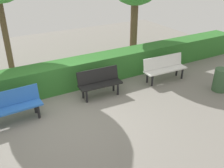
# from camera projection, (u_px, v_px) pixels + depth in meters

# --- Properties ---
(ground_plane) EXTENTS (17.85, 17.85, 0.00)m
(ground_plane) POSITION_uv_depth(u_px,v_px,m) (72.00, 118.00, 6.91)
(ground_plane) COLOR gray
(bench_white) EXTENTS (1.62, 0.53, 0.86)m
(bench_white) POSITION_uv_depth(u_px,v_px,m) (164.00, 67.00, 8.86)
(bench_white) COLOR white
(bench_white) RESTS_ON ground_plane
(bench_black) EXTENTS (1.38, 0.53, 0.86)m
(bench_black) POSITION_uv_depth(u_px,v_px,m) (100.00, 82.00, 7.85)
(bench_black) COLOR black
(bench_black) RESTS_ON ground_plane
(bench_blue) EXTENTS (1.42, 0.51, 0.86)m
(bench_blue) POSITION_uv_depth(u_px,v_px,m) (14.00, 105.00, 6.62)
(bench_blue) COLOR blue
(bench_blue) RESTS_ON ground_plane
(hedge_row) EXTENTS (13.85, 0.79, 0.90)m
(hedge_row) POSITION_uv_depth(u_px,v_px,m) (84.00, 71.00, 8.63)
(hedge_row) COLOR #2D6B28
(hedge_row) RESTS_ON ground_plane
(trash_bin) EXTENTS (0.47, 0.47, 0.75)m
(trash_bin) POSITION_uv_depth(u_px,v_px,m) (221.00, 80.00, 8.20)
(trash_bin) COLOR #385938
(trash_bin) RESTS_ON ground_plane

